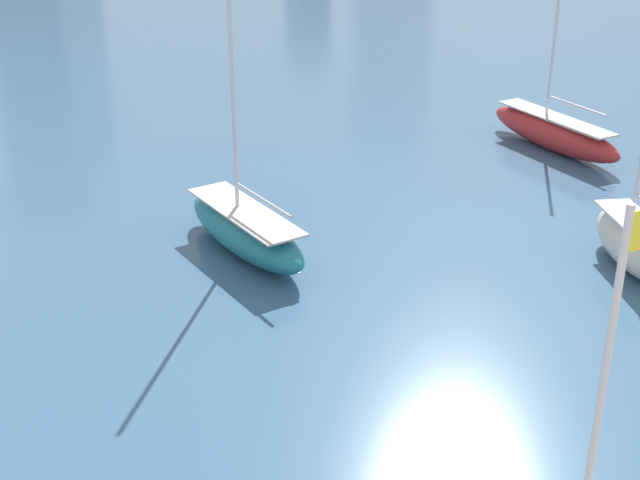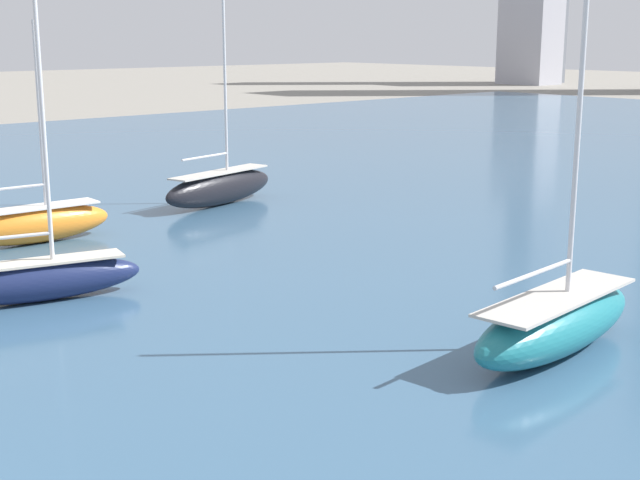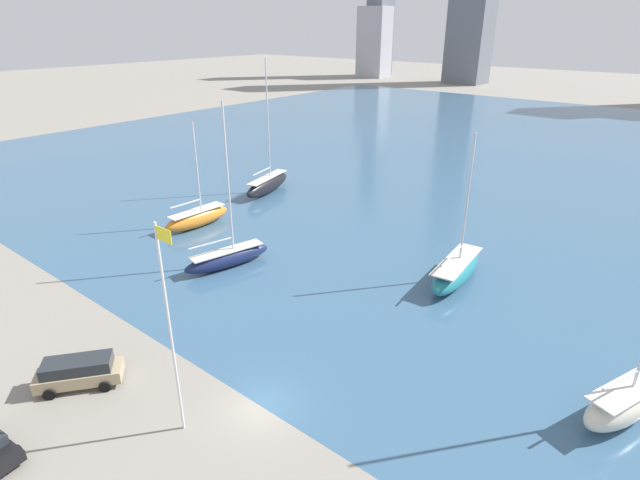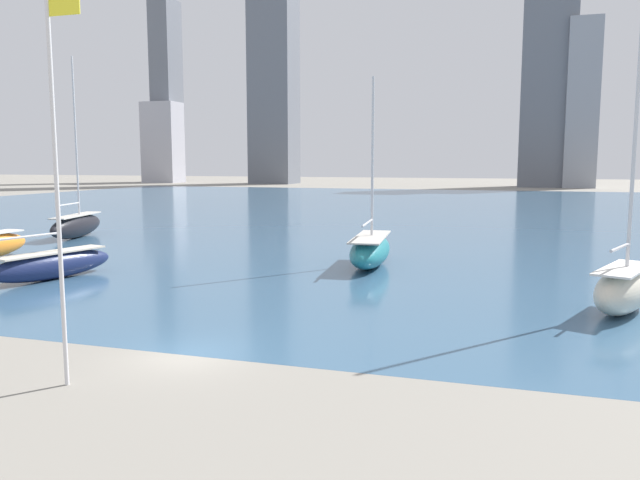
# 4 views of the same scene
# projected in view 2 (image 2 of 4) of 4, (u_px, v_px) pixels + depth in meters

# --- Properties ---
(sailboat_black) EXTENTS (4.10, 9.99, 16.94)m
(sailboat_black) POSITION_uv_depth(u_px,v_px,m) (220.00, 186.00, 57.41)
(sailboat_black) COLOR black
(sailboat_black) RESTS_ON harbor_water
(sailboat_orange) EXTENTS (2.26, 8.23, 11.49)m
(sailboat_orange) POSITION_uv_depth(u_px,v_px,m) (36.00, 223.00, 46.87)
(sailboat_orange) COLOR orange
(sailboat_orange) RESTS_ON harbor_water
(sailboat_navy) EXTENTS (3.72, 8.69, 15.07)m
(sailboat_navy) POSITION_uv_depth(u_px,v_px,m) (38.00, 277.00, 36.52)
(sailboat_navy) COLOR #19234C
(sailboat_navy) RESTS_ON harbor_water
(sailboat_teal) EXTENTS (3.38, 9.58, 12.99)m
(sailboat_teal) POSITION_uv_depth(u_px,v_px,m) (556.00, 322.00, 30.49)
(sailboat_teal) COLOR #1E757F
(sailboat_teal) RESTS_ON harbor_water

